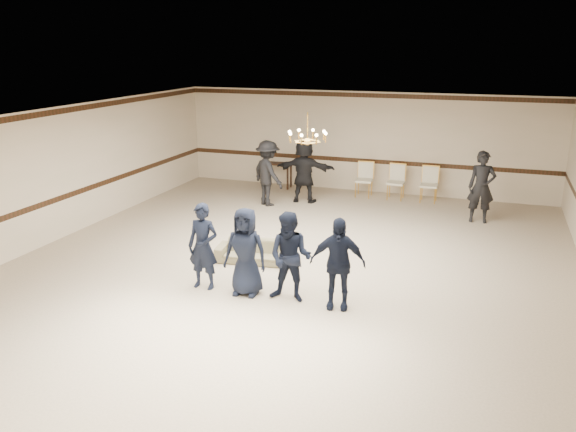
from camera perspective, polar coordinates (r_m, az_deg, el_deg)
name	(u,v)px	position (r m, az deg, el deg)	size (l,w,h in m)	color
room	(293,193)	(12.30, 0.46, 2.23)	(12.01, 14.01, 3.21)	#C3B096
chair_rail	(363,161)	(19.02, 7.35, 5.41)	(12.00, 0.02, 0.14)	#351B0F
crown_molding	(365,95)	(18.73, 7.59, 11.66)	(12.00, 0.02, 0.14)	#351B0F
chandelier	(307,127)	(12.99, 1.93, 8.73)	(0.94, 0.94, 0.89)	gold
boy_a	(203,246)	(11.44, -8.33, -2.97)	(0.63, 0.41, 1.72)	black
boy_b	(246,252)	(11.07, -4.18, -3.51)	(0.84, 0.55, 1.72)	black
boy_c	(290,257)	(10.76, 0.23, -4.07)	(0.83, 0.65, 1.72)	black
boy_d	(338,263)	(10.51, 4.88, -4.64)	(1.01, 0.42, 1.72)	black
settee	(253,251)	(12.88, -3.42, -3.48)	(1.63, 0.64, 0.48)	#776C4F
adult_left	(268,173)	(17.18, -1.98, 4.22)	(1.25, 0.72, 1.94)	black
adult_mid	(304,171)	(17.53, 1.60, 4.47)	(1.80, 0.57, 1.94)	black
adult_right	(482,187)	(16.34, 18.45, 2.71)	(0.71, 0.46, 1.94)	black
banquet_chair_left	(364,180)	(18.39, 7.46, 3.53)	(0.52, 0.52, 1.06)	beige
banquet_chair_mid	(396,182)	(18.21, 10.53, 3.26)	(0.52, 0.52, 1.06)	beige
banquet_chair_right	(429,185)	(18.10, 13.66, 2.98)	(0.52, 0.52, 1.06)	beige
console_table	(277,175)	(19.42, -1.13, 4.04)	(1.01, 0.43, 0.85)	black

